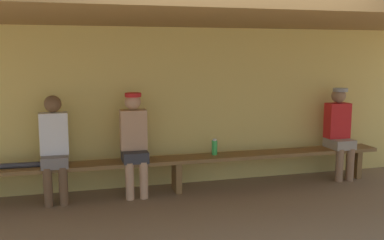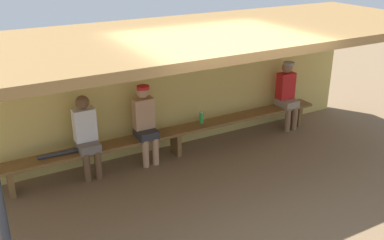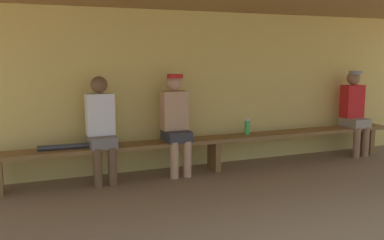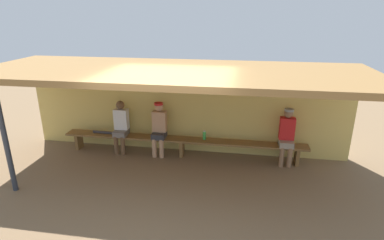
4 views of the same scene
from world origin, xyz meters
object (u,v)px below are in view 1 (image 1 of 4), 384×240
object	(u,v)px
player_in_white	(339,129)
player_with_sunglasses	(54,144)
water_bottle_clear	(215,147)
bench	(177,163)
baseball_bat	(24,165)
player_middle	(134,139)

from	to	relation	value
player_in_white	player_with_sunglasses	size ratio (longest dim) A/B	1.01
water_bottle_clear	bench	bearing A→B (deg)	-174.82
player_in_white	baseball_bat	world-z (taller)	player_in_white
player_middle	baseball_bat	bearing A→B (deg)	-179.85
water_bottle_clear	player_middle	bearing A→B (deg)	-177.63
bench	baseball_bat	world-z (taller)	baseball_bat
player_with_sunglasses	water_bottle_clear	xyz separation A→B (m)	(2.10, 0.05, -0.16)
player_in_white	water_bottle_clear	xyz separation A→B (m)	(-1.92, 0.05, -0.18)
player_in_white	baseball_bat	bearing A→B (deg)	-179.95
bench	water_bottle_clear	size ratio (longest dim) A/B	26.98
player_with_sunglasses	water_bottle_clear	world-z (taller)	player_with_sunglasses
player_in_white	player_with_sunglasses	distance (m)	4.02
player_in_white	bench	bearing A→B (deg)	-179.92
player_middle	baseball_bat	distance (m)	1.38
player_in_white	water_bottle_clear	size ratio (longest dim) A/B	6.05
player_middle	water_bottle_clear	bearing A→B (deg)	2.37
player_middle	baseball_bat	size ratio (longest dim) A/B	1.69
player_middle	player_with_sunglasses	xyz separation A→B (m)	(-0.99, -0.00, -0.02)
bench	player_middle	distance (m)	0.67
bench	water_bottle_clear	distance (m)	0.58
bench	player_with_sunglasses	bearing A→B (deg)	179.89
player_middle	player_in_white	xyz separation A→B (m)	(3.03, 0.00, 0.00)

